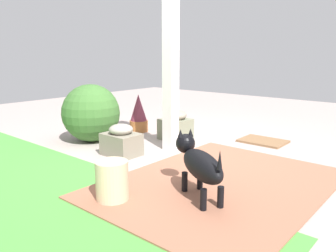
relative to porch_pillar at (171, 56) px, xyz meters
The scene contains 10 objects.
ground_plane 1.23m from the porch_pillar, 169.76° to the left, with size 12.00×12.00×0.00m, color #A69690.
brick_path 1.78m from the porch_pillar, 151.59° to the left, with size 1.80×2.40×0.02m, color #9C6149.
porch_pillar is the anchor object (origin of this frame).
stone_planter_nearest 1.16m from the porch_pillar, 57.36° to the right, with size 0.42×0.44×0.43m.
stone_planter_mid 1.23m from the porch_pillar, 63.08° to the left, with size 0.45×0.35×0.39m.
round_shrub 1.46m from the porch_pillar, 19.44° to the left, with size 0.82×0.82×0.82m, color #3A672C.
terracotta_pot_spiky 1.49m from the porch_pillar, 23.56° to the right, with size 0.30×0.30×0.61m.
dog 1.79m from the porch_pillar, 139.23° to the left, with size 0.76×0.55×0.55m.
ceramic_urn 1.97m from the porch_pillar, 112.66° to the left, with size 0.28×0.28×0.35m, color beige.
doormat 1.83m from the porch_pillar, 124.10° to the right, with size 0.62×0.46×0.03m, color brown.
Camera 1 is at (-2.57, 3.25, 1.25)m, focal length 36.02 mm.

